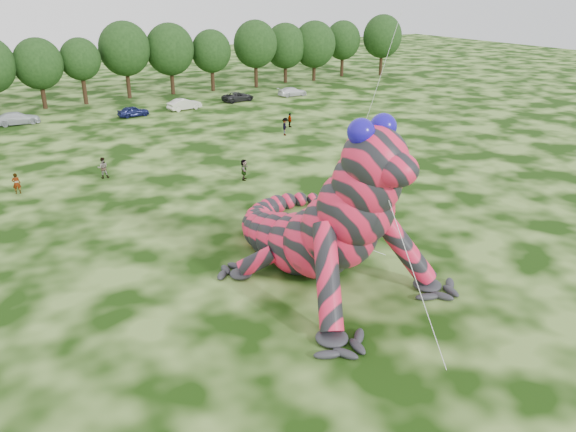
% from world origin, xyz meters
% --- Properties ---
extents(ground, '(240.00, 240.00, 0.00)m').
position_xyz_m(ground, '(0.00, 0.00, 0.00)').
color(ground, '#16330A').
rests_on(ground, ground).
extents(inflatable_gecko, '(19.55, 22.00, 9.68)m').
position_xyz_m(inflatable_gecko, '(0.35, 1.91, 4.84)').
color(inflatable_gecko, '#DE1C42').
rests_on(inflatable_gecko, ground).
extents(tree_8, '(6.14, 5.53, 8.94)m').
position_xyz_m(tree_8, '(-4.22, 56.99, 4.47)').
color(tree_8, black).
rests_on(tree_8, ground).
extents(tree_9, '(5.27, 4.74, 8.68)m').
position_xyz_m(tree_9, '(1.06, 57.35, 4.34)').
color(tree_9, black).
rests_on(tree_9, ground).
extents(tree_10, '(7.09, 6.38, 10.50)m').
position_xyz_m(tree_10, '(7.40, 58.58, 5.25)').
color(tree_10, black).
rests_on(tree_10, ground).
extents(tree_11, '(7.01, 6.31, 10.07)m').
position_xyz_m(tree_11, '(13.79, 58.20, 5.03)').
color(tree_11, black).
rests_on(tree_11, ground).
extents(tree_12, '(5.99, 5.39, 8.97)m').
position_xyz_m(tree_12, '(20.01, 57.74, 4.49)').
color(tree_12, black).
rests_on(tree_12, ground).
extents(tree_13, '(6.83, 6.15, 10.13)m').
position_xyz_m(tree_13, '(27.13, 57.13, 5.06)').
color(tree_13, black).
rests_on(tree_13, ground).
extents(tree_14, '(6.82, 6.14, 9.40)m').
position_xyz_m(tree_14, '(33.46, 58.72, 4.70)').
color(tree_14, black).
rests_on(tree_14, ground).
extents(tree_15, '(7.17, 6.45, 9.63)m').
position_xyz_m(tree_15, '(38.47, 57.77, 4.82)').
color(tree_15, black).
rests_on(tree_15, ground).
extents(tree_16, '(6.26, 5.63, 9.37)m').
position_xyz_m(tree_16, '(45.45, 59.37, 4.69)').
color(tree_16, black).
rests_on(tree_16, ground).
extents(tree_17, '(6.98, 6.28, 10.30)m').
position_xyz_m(tree_17, '(51.95, 56.66, 5.15)').
color(tree_17, black).
rests_on(tree_17, ground).
extents(car_3, '(5.01, 2.26, 1.43)m').
position_xyz_m(car_3, '(-8.51, 49.15, 0.71)').
color(car_3, silver).
rests_on(car_3, ground).
extents(car_4, '(3.82, 1.67, 1.28)m').
position_xyz_m(car_4, '(4.23, 46.31, 0.64)').
color(car_4, '#141A4D').
rests_on(car_4, ground).
extents(car_5, '(4.59, 2.21, 1.45)m').
position_xyz_m(car_5, '(11.05, 46.77, 0.72)').
color(car_5, silver).
rests_on(car_5, ground).
extents(car_6, '(4.80, 2.70, 1.27)m').
position_xyz_m(car_6, '(19.54, 48.28, 0.63)').
color(car_6, black).
rests_on(car_6, ground).
extents(car_7, '(4.43, 2.00, 1.26)m').
position_xyz_m(car_7, '(28.04, 47.71, 0.63)').
color(car_7, white).
rests_on(car_7, ground).
extents(spectator_2, '(1.30, 1.40, 1.90)m').
position_xyz_m(spectator_2, '(15.41, 28.73, 0.95)').
color(spectator_2, gray).
rests_on(spectator_2, ground).
extents(spectator_0, '(0.67, 0.50, 1.67)m').
position_xyz_m(spectator_0, '(-11.73, 23.94, 0.83)').
color(spectator_0, gray).
rests_on(spectator_0, ground).
extents(spectator_3, '(0.51, 0.98, 1.59)m').
position_xyz_m(spectator_3, '(17.77, 31.63, 0.80)').
color(spectator_3, gray).
rests_on(spectator_3, ground).
extents(spectator_5, '(1.32, 1.65, 1.76)m').
position_xyz_m(spectator_5, '(4.87, 17.82, 0.88)').
color(spectator_5, gray).
rests_on(spectator_5, ground).
extents(spectator_1, '(1.01, 0.87, 1.78)m').
position_xyz_m(spectator_1, '(-5.01, 24.36, 0.89)').
color(spectator_1, gray).
rests_on(spectator_1, ground).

